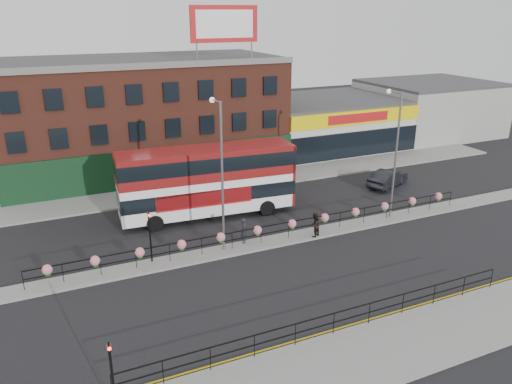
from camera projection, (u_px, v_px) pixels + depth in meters
name	position (u px, v px, depth m)	size (l,w,h in m)	color
ground	(275.00, 242.00, 32.61)	(120.00, 120.00, 0.00)	black
south_pavement	(394.00, 347.00, 22.31)	(60.00, 4.00, 0.15)	gray
north_pavement	(213.00, 186.00, 42.85)	(60.00, 4.00, 0.15)	gray
median	(275.00, 241.00, 32.58)	(60.00, 1.60, 0.15)	gray
yellow_line_inner	(363.00, 321.00, 24.30)	(60.00, 0.10, 0.01)	gold
yellow_line_outer	(365.00, 323.00, 24.15)	(60.00, 0.10, 0.01)	gold
brick_building	(142.00, 115.00, 46.39)	(25.00, 12.21, 10.30)	brown
supermarket	(325.00, 123.00, 54.93)	(15.00, 12.25, 5.30)	silver
warehouse_east	(429.00, 108.00, 60.56)	(14.50, 12.00, 6.30)	#999994
billboard	(224.00, 24.00, 41.89)	(6.00, 0.29, 4.40)	red
median_railing	(275.00, 228.00, 32.25)	(30.04, 0.56, 1.23)	black
south_railing	(334.00, 319.00, 22.86)	(20.04, 0.05, 1.12)	black
double_decker_bus	(208.00, 175.00, 35.78)	(12.85, 3.89, 5.13)	white
car	(388.00, 178.00, 42.72)	(4.75, 3.21, 1.48)	black
pedestrian_a	(244.00, 230.00, 31.98)	(0.62, 0.72, 1.68)	black
pedestrian_b	(315.00, 225.00, 32.82)	(0.99, 0.90, 1.64)	black
lamp_column_west	(221.00, 164.00, 29.66)	(0.33, 1.63, 9.31)	slate
lamp_column_east	(395.00, 144.00, 34.71)	(0.32, 1.58, 9.02)	slate
traffic_light_south	(111.00, 363.00, 17.69)	(0.15, 0.28, 3.65)	black
traffic_light_median	(149.00, 226.00, 29.00)	(0.15, 0.28, 3.65)	black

